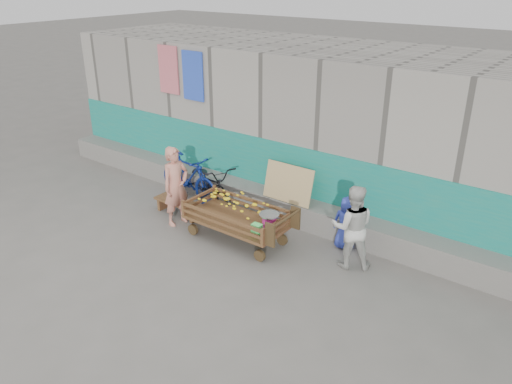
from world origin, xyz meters
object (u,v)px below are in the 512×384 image
Objects in this scene: banana_cart at (235,210)px; woman at (352,227)px; vendor_man at (176,186)px; child at (346,223)px; bicycle_dark at (211,185)px; bench at (179,205)px; bicycle_blue at (189,178)px.

banana_cart is 1.40× the size of woman.
vendor_man is 3.14m from child.
child is (2.94, 1.06, -0.28)m from vendor_man.
woman is 0.76× the size of bicycle_dark.
vendor_man is at bearing -159.21° from bicycle_dark.
child is (3.18, 0.78, 0.27)m from bench.
bench is at bearing -146.96° from bicycle_blue.
banana_cart is 2.07m from woman.
banana_cart reaches higher than bench.
bicycle_dark is at bearing 4.99° from vendor_man.
woman reaches higher than bicycle_blue.
bicycle_dark is 1.10× the size of bicycle_blue.
woman reaches higher than child.
banana_cart is at bearing -105.77° from bicycle_blue.
banana_cart is 1.54m from bench.
bicycle_blue is (-0.58, -0.01, 0.02)m from bicycle_dark.
child is 3.49m from bicycle_blue.
bench is 1.16× the size of child.
vendor_man is 1.08× the size of woman.
woman is at bearing -71.63° from bicycle_dark.
bicycle_blue reaches higher than bicycle_dark.
bicycle_blue is at bearing 114.78° from bicycle_dark.
vendor_man is (-1.26, -0.16, 0.19)m from banana_cart.
vendor_man reaches higher than banana_cart.
child is at bearing -63.06° from bicycle_dark.
vendor_man reaches higher than woman.
woman is at bearing -71.92° from vendor_man.
bicycle_dark is (-1.21, 0.73, -0.09)m from banana_cart.
banana_cart is at bearing -4.73° from bench.
bicycle_blue is (-3.48, -0.18, 0.03)m from child.
vendor_man reaches higher than child.
banana_cart is at bearing 18.69° from child.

